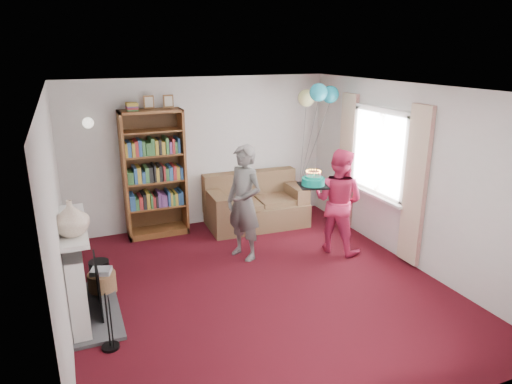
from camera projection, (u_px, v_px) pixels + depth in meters
name	position (u px, v px, depth m)	size (l,w,h in m)	color
ground	(259.00, 286.00, 5.88)	(5.00, 5.00, 0.00)	black
wall_back	(201.00, 153.00, 7.71)	(4.50, 0.02, 2.50)	silver
wall_left	(57.00, 220.00, 4.67)	(0.02, 5.00, 2.50)	silver
wall_right	(408.00, 175.00, 6.34)	(0.02, 5.00, 2.50)	silver
ceiling	(259.00, 88.00, 5.13)	(4.50, 5.00, 0.01)	white
fireplace	(82.00, 274.00, 5.12)	(0.55, 1.80, 1.12)	#3F3F42
window_bay	(378.00, 169.00, 6.86)	(0.14, 2.02, 2.20)	white
wall_sconce	(88.00, 123.00, 6.75)	(0.16, 0.23, 0.16)	gold
bookcase	(154.00, 175.00, 7.29)	(0.97, 0.42, 2.25)	#472B14
sofa	(255.00, 206.00, 7.90)	(1.67, 0.88, 0.88)	brown
wicker_basket	(102.00, 282.00, 5.71)	(0.34, 0.34, 0.32)	#9F744A
person_striped	(244.00, 203.00, 6.48)	(0.61, 0.40, 1.67)	black
person_magenta	(338.00, 201.00, 6.72)	(0.76, 0.59, 1.57)	#CA2854
birthday_cake	(313.00, 182.00, 6.34)	(0.38, 0.38, 0.22)	black
balloons	(318.00, 95.00, 7.30)	(0.61, 0.66, 1.76)	#3F3F3F
mantel_vase	(71.00, 218.00, 4.57)	(0.35, 0.35, 0.37)	beige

